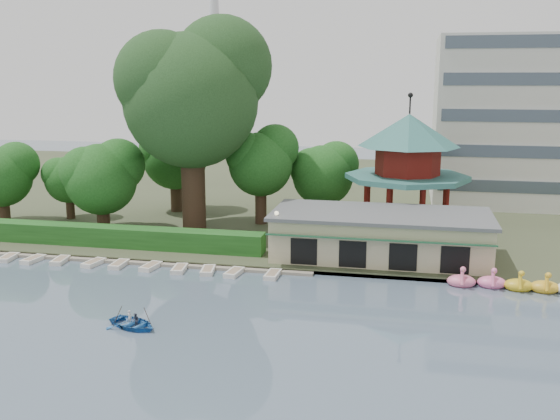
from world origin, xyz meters
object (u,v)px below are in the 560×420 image
(pavilion, at_px, (408,161))
(rowboat_with_passengers, at_px, (133,320))
(dock, at_px, (120,260))
(big_tree, at_px, (193,89))
(boathouse, at_px, (380,234))

(pavilion, xyz_separation_m, rowboat_with_passengers, (-16.63, -28.08, -6.98))
(dock, height_order, big_tree, big_tree)
(pavilion, bearing_deg, dock, -148.34)
(dock, distance_m, big_tree, 18.33)
(dock, height_order, boathouse, boathouse)
(boathouse, xyz_separation_m, pavilion, (2.00, 10.03, 5.11))
(boathouse, distance_m, rowboat_with_passengers, 23.31)
(pavilion, bearing_deg, rowboat_with_passengers, -120.64)
(boathouse, distance_m, pavilion, 11.43)
(boathouse, relative_size, big_tree, 0.88)
(boathouse, distance_m, big_tree, 23.20)
(dock, bearing_deg, pavilion, 31.66)
(boathouse, bearing_deg, pavilion, 78.72)
(dock, distance_m, pavilion, 29.14)
(pavilion, bearing_deg, big_tree, -169.69)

